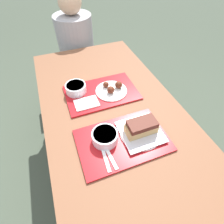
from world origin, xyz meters
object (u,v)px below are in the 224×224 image
at_px(brisket_sandwich_plate, 141,129).
at_px(person_seated_across, 76,38).
at_px(tray_far, 102,93).
at_px(bowl_coleslaw_near, 105,136).
at_px(wings_plate_far, 112,89).
at_px(bowl_coleslaw_far, 76,88).
at_px(tray_near, 123,140).

xyz_separation_m(brisket_sandwich_plate, person_seated_across, (-0.07, 1.24, -0.05)).
relative_size(tray_far, person_seated_across, 0.65).
height_order(tray_far, person_seated_across, person_seated_across).
xyz_separation_m(tray_far, person_seated_across, (0.02, 0.86, -0.01)).
xyz_separation_m(bowl_coleslaw_near, wings_plate_far, (0.17, 0.34, -0.02)).
height_order(bowl_coleslaw_near, brisket_sandwich_plate, brisket_sandwich_plate).
distance_m(brisket_sandwich_plate, bowl_coleslaw_far, 0.50).
xyz_separation_m(tray_far, bowl_coleslaw_near, (-0.10, -0.36, 0.04)).
distance_m(tray_far, wings_plate_far, 0.07).
relative_size(tray_near, bowl_coleslaw_far, 3.51).
bearing_deg(wings_plate_far, brisket_sandwich_plate, -86.92).
height_order(brisket_sandwich_plate, person_seated_across, person_seated_across).
relative_size(bowl_coleslaw_near, bowl_coleslaw_far, 1.00).
bearing_deg(person_seated_across, wings_plate_far, -86.91).
relative_size(tray_near, tray_far, 1.00).
bearing_deg(bowl_coleslaw_far, person_seated_across, 77.91).
bearing_deg(bowl_coleslaw_near, brisket_sandwich_plate, -7.78).
distance_m(wings_plate_far, person_seated_across, 0.87).
height_order(tray_near, person_seated_across, person_seated_across).
bearing_deg(bowl_coleslaw_far, bowl_coleslaw_near, -82.87).
xyz_separation_m(tray_near, brisket_sandwich_plate, (0.10, 0.00, 0.04)).
bearing_deg(wings_plate_far, tray_near, -102.45).
xyz_separation_m(tray_far, wings_plate_far, (0.07, -0.01, 0.02)).
relative_size(brisket_sandwich_plate, wings_plate_far, 1.08).
distance_m(bowl_coleslaw_far, person_seated_across, 0.82).
bearing_deg(bowl_coleslaw_near, tray_near, -19.77).
bearing_deg(brisket_sandwich_plate, bowl_coleslaw_near, 172.22).
height_order(tray_near, bowl_coleslaw_near, bowl_coleslaw_near).
bearing_deg(person_seated_across, brisket_sandwich_plate, -86.91).
xyz_separation_m(brisket_sandwich_plate, wings_plate_far, (-0.02, 0.37, -0.02)).
bearing_deg(bowl_coleslaw_far, tray_far, -21.77).
height_order(tray_near, bowl_coleslaw_far, bowl_coleslaw_far).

